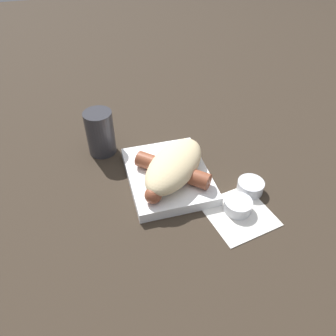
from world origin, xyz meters
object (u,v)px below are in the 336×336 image
at_px(bread_roll, 174,165).
at_px(condiment_cup_near, 238,206).
at_px(condiment_cup_far, 250,187).
at_px(food_tray, 168,176).
at_px(drink_glass, 100,133).
at_px(sausage, 172,170).

distance_m(bread_roll, condiment_cup_near, 0.15).
relative_size(bread_roll, condiment_cup_far, 3.59).
bearing_deg(condiment_cup_far, food_tray, 63.18).
relative_size(food_tray, drink_glass, 1.95).
relative_size(sausage, condiment_cup_near, 2.81).
height_order(sausage, condiment_cup_far, sausage).
bearing_deg(drink_glass, sausage, -139.67).
bearing_deg(bread_roll, food_tray, 33.77).
relative_size(bread_roll, drink_glass, 1.84).
distance_m(food_tray, condiment_cup_far, 0.17).
xyz_separation_m(bread_roll, condiment_cup_near, (-0.10, -0.10, -0.04)).
distance_m(condiment_cup_near, condiment_cup_far, 0.06).
bearing_deg(condiment_cup_near, condiment_cup_far, -48.14).
distance_m(food_tray, condiment_cup_near, 0.16).
distance_m(sausage, condiment_cup_far, 0.16).
bearing_deg(food_tray, sausage, -160.47).
relative_size(sausage, condiment_cup_far, 2.81).
relative_size(condiment_cup_near, condiment_cup_far, 1.00).
bearing_deg(condiment_cup_far, sausage, 67.00).
bearing_deg(condiment_cup_near, bread_roll, 42.80).
height_order(condiment_cup_near, condiment_cup_far, same).
xyz_separation_m(food_tray, sausage, (-0.01, -0.01, 0.03)).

